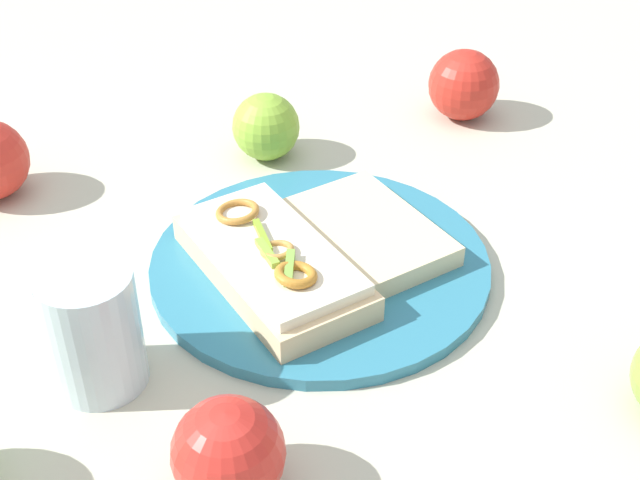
{
  "coord_description": "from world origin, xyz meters",
  "views": [
    {
      "loc": [
        -0.56,
        -0.15,
        0.46
      ],
      "look_at": [
        0.0,
        0.0,
        0.03
      ],
      "focal_mm": 48.12,
      "sensor_mm": 36.0,
      "label": 1
    }
  ],
  "objects_px": {
    "apple_0": "(464,85)",
    "apple_1": "(228,453)",
    "apple_5": "(266,127)",
    "drinking_glass": "(93,330)",
    "bread_slice_side": "(365,233)",
    "sandwich": "(272,261)",
    "plate": "(320,264)"
  },
  "relations": [
    {
      "from": "sandwich",
      "to": "apple_5",
      "type": "relative_size",
      "value": 2.91
    },
    {
      "from": "sandwich",
      "to": "bread_slice_side",
      "type": "relative_size",
      "value": 1.38
    },
    {
      "from": "apple_1",
      "to": "plate",
      "type": "bearing_deg",
      "value": 1.49
    },
    {
      "from": "bread_slice_side",
      "to": "sandwich",
      "type": "bearing_deg",
      "value": 89.79
    },
    {
      "from": "apple_0",
      "to": "apple_1",
      "type": "bearing_deg",
      "value": 172.46
    },
    {
      "from": "bread_slice_side",
      "to": "drinking_glass",
      "type": "distance_m",
      "value": 0.26
    },
    {
      "from": "bread_slice_side",
      "to": "apple_5",
      "type": "bearing_deg",
      "value": -2.81
    },
    {
      "from": "sandwich",
      "to": "apple_0",
      "type": "bearing_deg",
      "value": -65.18
    },
    {
      "from": "sandwich",
      "to": "apple_1",
      "type": "bearing_deg",
      "value": 143.04
    },
    {
      "from": "plate",
      "to": "apple_1",
      "type": "distance_m",
      "value": 0.24
    },
    {
      "from": "plate",
      "to": "drinking_glass",
      "type": "height_order",
      "value": "drinking_glass"
    },
    {
      "from": "sandwich",
      "to": "apple_5",
      "type": "height_order",
      "value": "apple_5"
    },
    {
      "from": "plate",
      "to": "drinking_glass",
      "type": "relative_size",
      "value": 2.99
    },
    {
      "from": "plate",
      "to": "sandwich",
      "type": "bearing_deg",
      "value": 137.57
    },
    {
      "from": "apple_0",
      "to": "apple_1",
      "type": "xyz_separation_m",
      "value": [
        -0.55,
        0.07,
        -0.0
      ]
    },
    {
      "from": "bread_slice_side",
      "to": "apple_5",
      "type": "xyz_separation_m",
      "value": [
        0.14,
        0.14,
        0.01
      ]
    },
    {
      "from": "sandwich",
      "to": "apple_5",
      "type": "bearing_deg",
      "value": -27.97
    },
    {
      "from": "bread_slice_side",
      "to": "apple_0",
      "type": "height_order",
      "value": "apple_0"
    },
    {
      "from": "plate",
      "to": "apple_1",
      "type": "relative_size",
      "value": 4.01
    },
    {
      "from": "sandwich",
      "to": "apple_1",
      "type": "relative_size",
      "value": 2.78
    },
    {
      "from": "sandwich",
      "to": "plate",
      "type": "bearing_deg",
      "value": -89.87
    },
    {
      "from": "plate",
      "to": "apple_5",
      "type": "distance_m",
      "value": 0.2
    },
    {
      "from": "sandwich",
      "to": "apple_0",
      "type": "xyz_separation_m",
      "value": [
        0.35,
        -0.11,
        0.01
      ]
    },
    {
      "from": "bread_slice_side",
      "to": "drinking_glass",
      "type": "bearing_deg",
      "value": 95.64
    },
    {
      "from": "plate",
      "to": "bread_slice_side",
      "type": "relative_size",
      "value": 1.99
    },
    {
      "from": "sandwich",
      "to": "bread_slice_side",
      "type": "xyz_separation_m",
      "value": [
        0.07,
        -0.06,
        -0.01
      ]
    },
    {
      "from": "plate",
      "to": "bread_slice_side",
      "type": "bearing_deg",
      "value": -42.56
    },
    {
      "from": "bread_slice_side",
      "to": "apple_0",
      "type": "bearing_deg",
      "value": -57.46
    },
    {
      "from": "apple_0",
      "to": "apple_1",
      "type": "relative_size",
      "value": 1.08
    },
    {
      "from": "plate",
      "to": "apple_1",
      "type": "xyz_separation_m",
      "value": [
        -0.24,
        -0.01,
        0.03
      ]
    },
    {
      "from": "plate",
      "to": "apple_0",
      "type": "xyz_separation_m",
      "value": [
        0.31,
        -0.08,
        0.03
      ]
    },
    {
      "from": "apple_5",
      "to": "drinking_glass",
      "type": "height_order",
      "value": "drinking_glass"
    }
  ]
}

